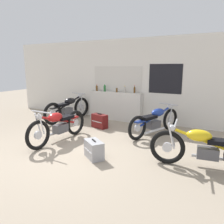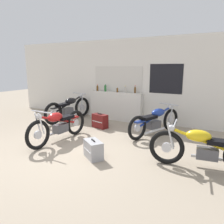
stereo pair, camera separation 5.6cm
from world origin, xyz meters
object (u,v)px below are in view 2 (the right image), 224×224
at_px(motorcycle_yellow, 204,148).
at_px(motorcycle_blue, 155,121).
at_px(motorcycle_red, 58,125).
at_px(bottle_center, 117,90).
at_px(bottle_right_center, 125,90).
at_px(bottle_left_center, 105,88).
at_px(hard_case_darkred, 100,121).
at_px(bottle_leftmost, 97,88).
at_px(motorcycle_black, 69,108).
at_px(hard_case_silver, 93,149).
at_px(bottle_rightmost, 135,90).

distance_m(motorcycle_yellow, motorcycle_blue, 2.14).
relative_size(motorcycle_yellow, motorcycle_red, 0.99).
bearing_deg(bottle_center, motorcycle_red, -96.11).
bearing_deg(bottle_right_center, bottle_left_center, 179.85).
bearing_deg(motorcycle_yellow, bottle_left_center, 143.96).
xyz_separation_m(bottle_center, hard_case_darkred, (-0.03, -1.13, -0.87)).
bearing_deg(motorcycle_red, motorcycle_yellow, 1.24).
relative_size(bottle_leftmost, motorcycle_black, 0.11).
height_order(bottle_center, hard_case_darkred, bottle_center).
bearing_deg(bottle_left_center, bottle_leftmost, 178.21).
relative_size(bottle_center, motorcycle_red, 0.09).
bearing_deg(hard_case_silver, motorcycle_yellow, 14.56).
bearing_deg(motorcycle_black, bottle_leftmost, 52.97).
bearing_deg(bottle_leftmost, motorcycle_blue, -22.03).
relative_size(bottle_rightmost, motorcycle_red, 0.13).
bearing_deg(bottle_leftmost, bottle_rightmost, 1.54).
distance_m(bottle_left_center, hard_case_darkred, 1.52).
bearing_deg(bottle_rightmost, bottle_right_center, -171.24).
bearing_deg(motorcycle_red, bottle_left_center, 94.17).
bearing_deg(motorcycle_black, motorcycle_blue, -2.83).
xyz_separation_m(bottle_rightmost, motorcycle_red, (-0.93, -2.75, -0.69)).
relative_size(hard_case_darkred, hard_case_silver, 1.03).
height_order(bottle_leftmost, bottle_rightmost, bottle_rightmost).
height_order(bottle_left_center, hard_case_darkred, bottle_left_center).
bearing_deg(motorcycle_red, motorcycle_black, 122.85).
xyz_separation_m(motorcycle_black, hard_case_darkred, (1.45, -0.28, -0.22)).
bearing_deg(bottle_leftmost, motorcycle_black, -127.03).
distance_m(bottle_left_center, motorcycle_yellow, 4.52).
distance_m(bottle_right_center, motorcycle_blue, 1.87).
bearing_deg(motorcycle_black, bottle_rightmost, 23.16).
xyz_separation_m(motorcycle_yellow, motorcycle_blue, (-1.42, 1.61, -0.00)).
bearing_deg(bottle_leftmost, bottle_center, -0.96).
xyz_separation_m(bottle_left_center, bottle_rightmost, (1.12, 0.05, -0.01)).
height_order(bottle_right_center, hard_case_darkred, bottle_right_center).
height_order(bottle_right_center, hard_case_silver, bottle_right_center).
bearing_deg(hard_case_silver, bottle_right_center, 103.55).
distance_m(motorcycle_blue, motorcycle_red, 2.61).
bearing_deg(bottle_rightmost, motorcycle_blue, -44.92).
bearing_deg(hard_case_silver, motorcycle_blue, 73.32).
relative_size(bottle_right_center, motorcycle_black, 0.11).
distance_m(bottle_right_center, motorcycle_black, 2.08).
distance_m(bottle_rightmost, hard_case_silver, 3.37).
relative_size(bottle_left_center, bottle_center, 1.57).
xyz_separation_m(bottle_right_center, motorcycle_blue, (1.40, -1.01, -0.70)).
bearing_deg(motorcycle_black, motorcycle_yellow, -21.03).
bearing_deg(motorcycle_blue, bottle_center, 149.36).
bearing_deg(bottle_rightmost, motorcycle_red, -108.65).
bearing_deg(hard_case_darkred, bottle_rightmost, 60.67).
xyz_separation_m(motorcycle_black, hard_case_silver, (2.54, -2.30, -0.25)).
relative_size(bottle_rightmost, motorcycle_black, 0.12).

